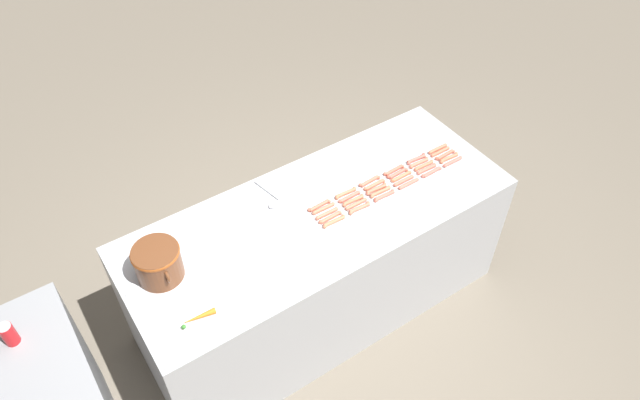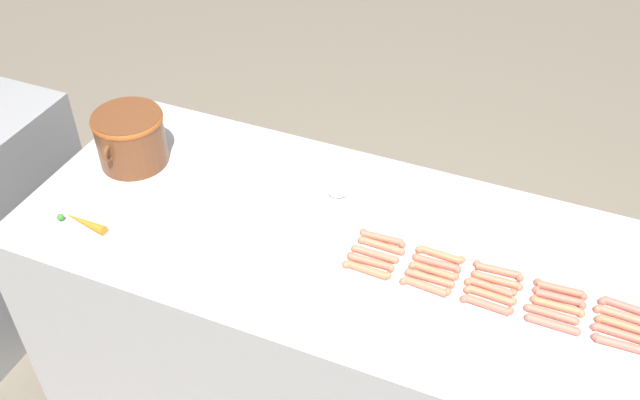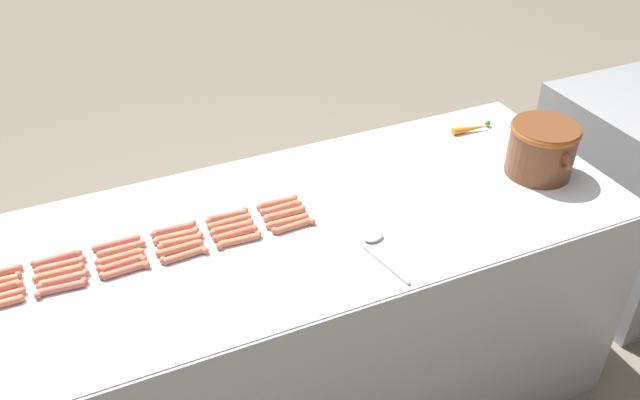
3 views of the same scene
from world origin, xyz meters
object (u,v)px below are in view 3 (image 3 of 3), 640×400
(hot_dog_14, at_px, (120,257))
(hot_dog_29, at_px, (294,226))
(bean_pot, at_px, (542,147))
(hot_dog_10, at_px, (229,222))
(hot_dog_15, at_px, (180,241))
(hot_dog_23, at_px, (287,221))
(hot_dog_26, at_px, (125,270))
(serving_spoon, at_px, (377,246))
(hot_dog_5, at_px, (277,202))
(hot_dog_25, at_px, (61,288))
(hot_dog_17, at_px, (284,213))
(hot_dog_2, at_px, (116,243))
(hot_dog_7, at_px, (60,265))
(hot_dog_9, at_px, (176,236))
(hot_dog_13, at_px, (59,272))
(hot_dog_27, at_px, (184,255))
(hot_dog_3, at_px, (173,229))
(hot_dog_22, at_px, (235,233))
(hot_dog_19, at_px, (63,279))
(hot_dog_16, at_px, (232,227))
(hot_dog_1, at_px, (57,258))
(hot_dog_8, at_px, (121,249))
(carrot, at_px, (473,128))
(hot_dog_21, at_px, (180,248))
(hot_dog_28, at_px, (239,240))
(hot_dog_11, at_px, (281,208))
(hot_dog_4, at_px, (227,215))
(hot_dog_20, at_px, (122,263))

(hot_dog_14, xyz_separation_m, hot_dog_29, (0.07, 0.55, 0.00))
(hot_dog_14, distance_m, bean_pot, 1.50)
(hot_dog_10, xyz_separation_m, hot_dog_15, (0.03, -0.17, 0.00))
(hot_dog_15, xyz_separation_m, hot_dog_23, (0.04, 0.35, 0.00))
(hot_dog_26, height_order, serving_spoon, hot_dog_26)
(hot_dog_5, xyz_separation_m, hot_dog_25, (0.15, -0.73, 0.00))
(serving_spoon, bearing_deg, hot_dog_29, -133.99)
(hot_dog_17, height_order, serving_spoon, hot_dog_17)
(hot_dog_2, bearing_deg, hot_dog_23, 78.33)
(hot_dog_7, xyz_separation_m, hot_dog_9, (0.00, 0.36, 0.00))
(hot_dog_13, distance_m, hot_dog_29, 0.73)
(hot_dog_27, bearing_deg, hot_dog_25, -90.28)
(hot_dog_3, relative_size, bean_pot, 0.50)
(hot_dog_22, height_order, hot_dog_29, same)
(hot_dog_22, distance_m, hot_dog_26, 0.36)
(hot_dog_19, bearing_deg, hot_dog_23, 89.75)
(hot_dog_7, xyz_separation_m, hot_dog_16, (0.03, 0.53, 0.00))
(hot_dog_5, relative_size, hot_dog_23, 1.00)
(hot_dog_1, bearing_deg, hot_dog_8, 79.27)
(hot_dog_7, height_order, hot_dog_13, same)
(hot_dog_8, relative_size, serving_spoon, 0.57)
(hot_dog_13, distance_m, hot_dog_16, 0.54)
(hot_dog_7, height_order, serving_spoon, hot_dog_7)
(hot_dog_5, relative_size, carrot, 0.85)
(hot_dog_21, bearing_deg, hot_dog_28, 78.03)
(hot_dog_13, height_order, hot_dog_16, same)
(hot_dog_1, xyz_separation_m, hot_dog_28, (0.15, 0.54, 0.00))
(hot_dog_11, xyz_separation_m, hot_dog_16, (0.04, -0.19, 0.00))
(hot_dog_16, bearing_deg, hot_dog_28, 0.64)
(hot_dog_19, xyz_separation_m, hot_dog_23, (0.00, 0.71, 0.00))
(hot_dog_14, bearing_deg, hot_dog_28, 78.73)
(hot_dog_7, distance_m, hot_dog_16, 0.53)
(hot_dog_14, relative_size, serving_spoon, 0.57)
(hot_dog_4, bearing_deg, hot_dog_29, 51.36)
(hot_dog_4, bearing_deg, hot_dog_27, -51.54)
(hot_dog_17, bearing_deg, hot_dog_22, -78.98)
(hot_dog_2, relative_size, hot_dog_5, 1.00)
(hot_dog_11, height_order, hot_dog_27, same)
(hot_dog_21, relative_size, hot_dog_27, 1.00)
(hot_dog_3, height_order, hot_dog_20, same)
(hot_dog_3, bearing_deg, hot_dog_11, 84.73)
(hot_dog_1, relative_size, hot_dog_25, 1.00)
(hot_dog_3, distance_m, carrot, 1.28)
(hot_dog_22, bearing_deg, hot_dog_2, -106.47)
(hot_dog_3, relative_size, hot_dog_13, 1.00)
(hot_dog_27, bearing_deg, hot_dog_10, 121.27)
(hot_dog_3, height_order, hot_dog_25, same)
(hot_dog_13, bearing_deg, hot_dog_15, 89.97)
(hot_dog_7, relative_size, hot_dog_28, 1.00)
(hot_dog_20, bearing_deg, hot_dog_26, 2.21)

